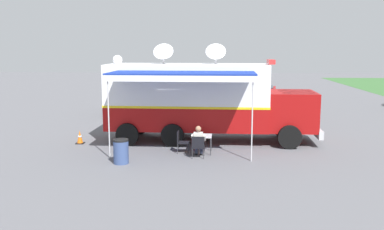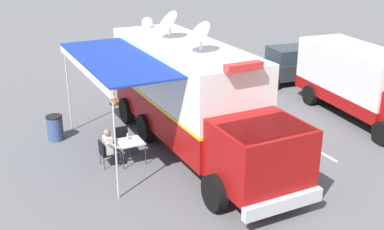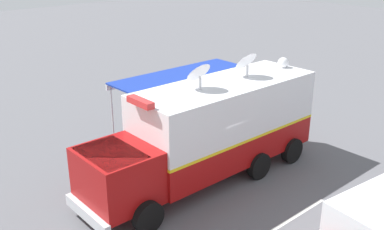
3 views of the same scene
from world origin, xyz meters
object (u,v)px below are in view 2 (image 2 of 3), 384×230
Objects in this scene: command_truck at (192,95)px; folding_table at (130,143)px; folding_chair_beside_table at (122,138)px; car_behind_truck at (289,65)px; traffic_cone at (114,98)px; trash_bin at (55,128)px; water_bottle at (128,137)px; support_truck at (363,84)px; folding_chair_at_table at (105,151)px; seated_responder at (111,146)px.

folding_table is at bearing -0.73° from command_truck.
car_behind_truck is (-10.02, -3.59, 0.37)m from folding_chair_beside_table.
car_behind_truck is (-10.07, -4.44, 0.21)m from folding_table.
command_truck is 2.59m from folding_table.
car_behind_truck reaches higher than traffic_cone.
water_bottle is at bearing 121.23° from trash_bin.
trash_bin is 0.13× the size of support_truck.
folding_chair_at_table is at bearing 40.79° from folding_chair_beside_table.
traffic_cone is at bearing -6.88° from car_behind_truck.
folding_chair_beside_table reaches higher than folding_table.
traffic_cone is (-1.41, -5.49, -0.39)m from folding_table.
trash_bin reaches higher than folding_chair_at_table.
trash_bin is at bearing -58.77° from water_bottle.
car_behind_truck is at bearing -95.46° from support_truck.
water_bottle reaches higher than trash_bin.
trash_bin is at bearing -50.19° from folding_chair_beside_table.
folding_table is 0.62m from seated_responder.
command_truck is 42.69× the size of water_bottle.
water_bottle is 5.54m from traffic_cone.
folding_chair_at_table is at bearing 67.60° from traffic_cone.
support_truck reaches higher than seated_responder.
folding_chair_at_table is at bearing 21.68° from car_behind_truck.
car_behind_truck is (-11.77, -1.50, 0.42)m from trash_bin.
trash_bin is 11.87m from car_behind_truck.
command_truck is 16.49× the size of traffic_cone.
support_truck reaches higher than traffic_cone.
trash_bin is at bearing -68.94° from seated_responder.
support_truck is at bearing 171.38° from folding_chair_beside_table.
seated_responder is 3.04m from trash_bin.
water_bottle is at bearing 75.07° from traffic_cone.
command_truck is 10.99× the size of folding_chair_at_table.
support_truck is 1.58× the size of car_behind_truck.
traffic_cone is 10.25m from support_truck.
trash_bin is at bearing 7.26° from car_behind_truck.
folding_chair_beside_table is 10.65m from car_behind_truck.
support_truck is at bearing 175.57° from command_truck.
traffic_cone is 0.13× the size of car_behind_truck.
water_bottle is 0.25× the size of trash_bin.
seated_responder is 1.37× the size of trash_bin.
car_behind_truck is at bearing -172.74° from trash_bin.
water_bottle is at bearing -4.67° from command_truck.
trash_bin reaches higher than traffic_cone.
command_truck is 3.37m from folding_chair_at_table.
traffic_cone is 8.74m from car_behind_truck.
folding_chair_beside_table is at bearing 19.72° from car_behind_truck.
folding_chair_beside_table is 9.69m from support_truck.
water_bottle is 0.63m from seated_responder.
folding_table is (2.25, -0.03, -1.27)m from command_truck.
folding_table is at bearing 23.81° from car_behind_truck.
command_truck reaches higher than folding_chair_at_table.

